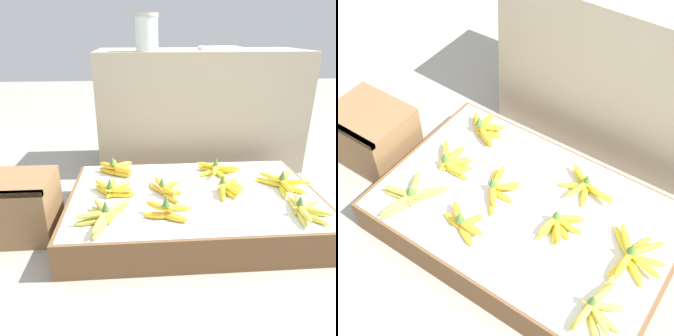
% 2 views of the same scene
% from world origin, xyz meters
% --- Properties ---
extents(ground_plane, '(10.00, 10.00, 0.00)m').
position_xyz_m(ground_plane, '(0.00, 0.00, 0.00)').
color(ground_plane, gray).
extents(display_platform, '(1.19, 0.76, 0.16)m').
position_xyz_m(display_platform, '(0.00, 0.00, 0.08)').
color(display_platform, brown).
rests_on(display_platform, ground_plane).
extents(back_vendor_table, '(1.33, 0.53, 0.77)m').
position_xyz_m(back_vendor_table, '(0.15, 0.81, 0.38)').
color(back_vendor_table, tan).
rests_on(back_vendor_table, ground_plane).
extents(wooden_crate, '(0.35, 0.29, 0.28)m').
position_xyz_m(wooden_crate, '(-0.83, -0.03, 0.14)').
color(wooden_crate, olive).
rests_on(wooden_crate, ground_plane).
extents(banana_bunch_front_left, '(0.23, 0.28, 0.10)m').
position_xyz_m(banana_bunch_front_left, '(-0.40, -0.23, 0.19)').
color(banana_bunch_front_left, gold).
rests_on(banana_bunch_front_left, display_platform).
extents(banana_bunch_front_midleft, '(0.20, 0.15, 0.11)m').
position_xyz_m(banana_bunch_front_midleft, '(-0.15, -0.22, 0.20)').
color(banana_bunch_front_midleft, gold).
rests_on(banana_bunch_front_midleft, display_platform).
extents(banana_bunch_front_right, '(0.16, 0.26, 0.09)m').
position_xyz_m(banana_bunch_front_right, '(0.43, -0.24, 0.19)').
color(banana_bunch_front_right, '#DBCC4C').
rests_on(banana_bunch_front_right, display_platform).
extents(banana_bunch_middle_left, '(0.21, 0.15, 0.10)m').
position_xyz_m(banana_bunch_middle_left, '(-0.39, 0.01, 0.19)').
color(banana_bunch_middle_left, yellow).
rests_on(banana_bunch_middle_left, display_platform).
extents(banana_bunch_middle_midleft, '(0.17, 0.23, 0.09)m').
position_xyz_m(banana_bunch_middle_midleft, '(-0.14, 0.00, 0.19)').
color(banana_bunch_middle_midleft, gold).
rests_on(banana_bunch_middle_midleft, display_platform).
extents(banana_bunch_middle_midright, '(0.15, 0.20, 0.09)m').
position_xyz_m(banana_bunch_middle_midright, '(0.16, -0.01, 0.19)').
color(banana_bunch_middle_midright, yellow).
rests_on(banana_bunch_middle_midright, display_platform).
extents(banana_bunch_middle_right, '(0.24, 0.26, 0.10)m').
position_xyz_m(banana_bunch_middle_right, '(0.45, 0.02, 0.19)').
color(banana_bunch_middle_right, yellow).
rests_on(banana_bunch_middle_right, display_platform).
extents(banana_bunch_back_left, '(0.21, 0.17, 0.11)m').
position_xyz_m(banana_bunch_back_left, '(-0.39, 0.25, 0.20)').
color(banana_bunch_back_left, gold).
rests_on(banana_bunch_back_left, display_platform).
extents(banana_bunch_back_midright, '(0.24, 0.18, 0.09)m').
position_xyz_m(banana_bunch_back_midright, '(0.15, 0.21, 0.19)').
color(banana_bunch_back_midright, yellow).
rests_on(banana_bunch_back_midright, display_platform).
extents(glass_jar, '(0.14, 0.14, 0.20)m').
position_xyz_m(glass_jar, '(-0.20, 0.63, 0.87)').
color(glass_jar, silver).
rests_on(glass_jar, back_vendor_table).
extents(foam_tray_white, '(0.25, 0.16, 0.02)m').
position_xyz_m(foam_tray_white, '(0.26, 0.82, 0.78)').
color(foam_tray_white, white).
rests_on(foam_tray_white, back_vendor_table).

